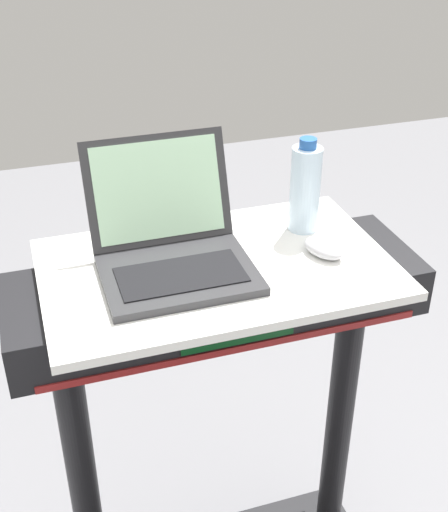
# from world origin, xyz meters

# --- Properties ---
(desk_board) EXTENTS (0.74, 0.46, 0.02)m
(desk_board) POSITION_xyz_m (0.00, 0.70, 1.08)
(desk_board) COLOR white
(desk_board) RESTS_ON treadmill_base
(laptop) EXTENTS (0.31, 0.32, 0.24)m
(laptop) POSITION_xyz_m (-0.09, 0.73, 1.14)
(laptop) COLOR #2D2D30
(laptop) RESTS_ON desk_board
(computer_mouse) EXTENTS (0.09, 0.11, 0.03)m
(computer_mouse) POSITION_xyz_m (0.23, 0.67, 1.11)
(computer_mouse) COLOR #B2B2B7
(computer_mouse) RESTS_ON desk_board
(water_bottle) EXTENTS (0.07, 0.07, 0.22)m
(water_bottle) POSITION_xyz_m (0.24, 0.79, 1.19)
(water_bottle) COLOR silver
(water_bottle) RESTS_ON desk_board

